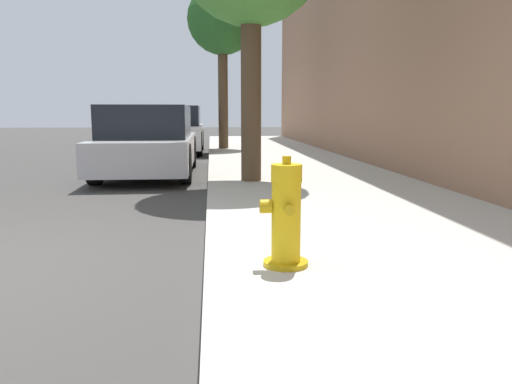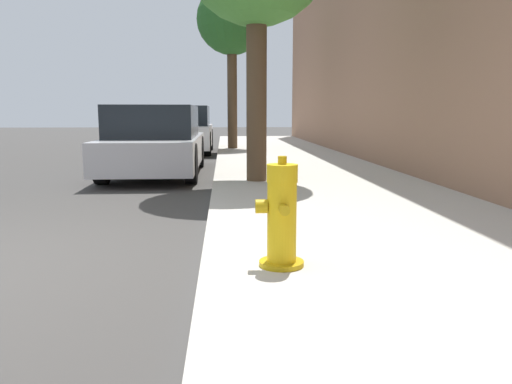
{
  "view_description": "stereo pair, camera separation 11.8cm",
  "coord_description": "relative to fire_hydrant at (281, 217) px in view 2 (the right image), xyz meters",
  "views": [
    {
      "loc": [
        1.78,
        -3.78,
        1.2
      ],
      "look_at": [
        2.19,
        0.82,
        0.47
      ],
      "focal_mm": 35.0,
      "sensor_mm": 36.0,
      "label": 1
    },
    {
      "loc": [
        1.89,
        -3.79,
        1.2
      ],
      "look_at": [
        2.19,
        0.82,
        0.47
      ],
      "focal_mm": 35.0,
      "sensor_mm": 36.0,
      "label": 2
    }
  ],
  "objects": [
    {
      "name": "street_tree_far",
      "position": [
        -0.13,
        12.16,
        3.45
      ],
      "size": [
        2.1,
        2.1,
        4.92
      ],
      "color": "brown",
      "rests_on": "sidewalk_slab"
    },
    {
      "name": "sidewalk_slab",
      "position": [
        1.13,
        0.38,
        -0.41
      ],
      "size": [
        3.42,
        40.0,
        0.12
      ],
      "color": "beige",
      "rests_on": "ground_plane"
    },
    {
      "name": "parked_car_near",
      "position": [
        -1.72,
        6.46,
        0.18
      ],
      "size": [
        1.71,
        4.37,
        1.34
      ],
      "color": "#B7B7BC",
      "rests_on": "ground_plane"
    },
    {
      "name": "parked_car_mid",
      "position": [
        -1.64,
        11.91,
        0.21
      ],
      "size": [
        1.75,
        3.86,
        1.41
      ],
      "color": "silver",
      "rests_on": "ground_plane"
    },
    {
      "name": "fire_hydrant",
      "position": [
        0.0,
        0.0,
        0.0
      ],
      "size": [
        0.35,
        0.34,
        0.78
      ],
      "color": "#C39C11",
      "rests_on": "sidewalk_slab"
    }
  ]
}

